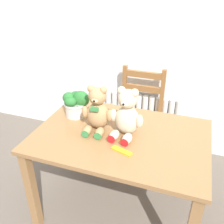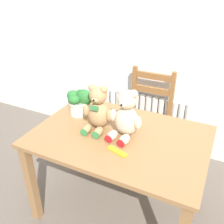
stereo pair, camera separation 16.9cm
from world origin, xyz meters
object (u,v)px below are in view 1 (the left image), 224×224
wooden_chair_behind (139,117)px  chocolate_bar (122,151)px  teddy_bear_right (127,115)px  potted_plant (76,103)px  teddy_bear_left (97,111)px

wooden_chair_behind → chocolate_bar: (0.10, -0.92, 0.28)m
wooden_chair_behind → chocolate_bar: bearing=96.5°
teddy_bear_right → potted_plant: bearing=-9.0°
wooden_chair_behind → potted_plant: 0.80m
teddy_bear_right → potted_plant: (-0.44, 0.12, -0.04)m
teddy_bear_right → potted_plant: size_ratio=1.62×
potted_plant → chocolate_bar: (0.47, -0.32, -0.10)m
teddy_bear_left → teddy_bear_right: size_ratio=0.95×
wooden_chair_behind → potted_plant: potted_plant is taller
teddy_bear_left → potted_plant: size_ratio=1.54×
wooden_chair_behind → teddy_bear_left: 0.84m
teddy_bear_right → chocolate_bar: (0.03, -0.20, -0.14)m
wooden_chair_behind → teddy_bear_right: size_ratio=2.70×
teddy_bear_right → chocolate_bar: bearing=104.8°
chocolate_bar → wooden_chair_behind: bearing=96.5°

